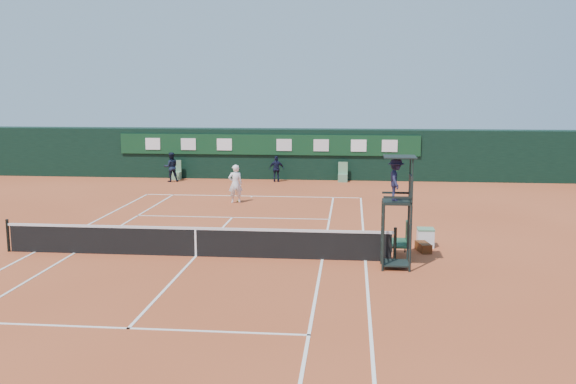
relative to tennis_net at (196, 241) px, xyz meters
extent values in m
plane|color=#BD532C|center=(0.00, 0.00, -0.51)|extent=(90.00, 90.00, 0.00)
cube|color=white|center=(0.00, 11.88, -0.50)|extent=(11.05, 0.08, 0.01)
cube|color=white|center=(5.49, 0.00, -0.50)|extent=(0.08, 23.85, 0.01)
cube|color=silver|center=(-5.49, 0.00, -0.50)|extent=(0.08, 23.85, 0.01)
cube|color=white|center=(4.12, 0.00, -0.50)|extent=(0.08, 23.85, 0.01)
cube|color=silver|center=(-4.12, 0.00, -0.50)|extent=(0.08, 23.85, 0.01)
cube|color=silver|center=(0.00, 6.40, -0.50)|extent=(8.31, 0.08, 0.01)
cube|color=white|center=(0.00, -6.40, -0.50)|extent=(8.31, 0.08, 0.01)
cube|color=white|center=(0.00, 0.00, -0.50)|extent=(0.08, 12.88, 0.01)
cube|color=silver|center=(0.00, 11.73, -0.50)|extent=(0.08, 0.30, 0.01)
cube|color=black|center=(0.00, 0.00, -0.06)|extent=(12.60, 0.04, 0.90)
cube|color=silver|center=(0.00, 0.00, 0.42)|extent=(12.80, 0.06, 0.08)
cube|color=white|center=(0.00, 0.00, -0.05)|extent=(0.06, 0.05, 0.92)
cylinder|color=black|center=(6.40, 0.00, 0.04)|extent=(0.10, 0.10, 1.10)
cylinder|color=black|center=(-6.40, 0.00, 0.04)|extent=(0.10, 0.10, 1.10)
cube|color=black|center=(0.00, 18.75, 0.99)|extent=(40.00, 1.50, 3.00)
cube|color=#0F371C|center=(0.00, 17.94, 1.59)|extent=(18.00, 0.10, 1.20)
cube|color=white|center=(-7.00, 17.87, 1.59)|extent=(0.90, 0.04, 0.70)
cube|color=white|center=(-4.80, 17.87, 1.59)|extent=(0.90, 0.04, 0.70)
cube|color=white|center=(-2.60, 17.87, 1.59)|extent=(0.90, 0.04, 0.70)
cube|color=silver|center=(1.00, 17.87, 1.59)|extent=(0.90, 0.04, 0.70)
cube|color=silver|center=(3.20, 17.87, 1.59)|extent=(0.90, 0.04, 0.70)
cube|color=white|center=(5.40, 17.87, 1.59)|extent=(0.90, 0.04, 0.70)
cube|color=silver|center=(7.20, 17.87, 1.59)|extent=(0.90, 0.04, 0.70)
cube|color=#62966C|center=(-5.50, 17.45, -0.28)|extent=(0.55, 0.50, 0.46)
cube|color=#598862|center=(-5.50, 17.67, 0.29)|extent=(0.55, 0.06, 0.70)
cube|color=#578663|center=(4.50, 17.45, -0.28)|extent=(0.55, 0.50, 0.46)
cube|color=#5E9066|center=(4.50, 17.67, 0.29)|extent=(0.55, 0.06, 0.70)
cylinder|color=black|center=(5.97, -1.12, 0.49)|extent=(0.07, 0.07, 2.00)
cylinder|color=black|center=(5.97, -0.32, 0.49)|extent=(0.07, 0.07, 2.00)
cylinder|color=black|center=(6.77, -1.12, 0.49)|extent=(0.07, 0.07, 2.00)
cylinder|color=black|center=(6.77, -0.32, 0.49)|extent=(0.07, 0.07, 2.00)
cube|color=black|center=(6.37, -0.72, 1.53)|extent=(0.85, 0.85, 0.08)
cube|color=black|center=(6.77, -0.72, 1.94)|extent=(0.06, 0.85, 0.80)
cube|color=black|center=(6.37, -1.14, 1.74)|extent=(0.85, 0.05, 0.06)
cube|color=black|center=(6.37, -0.30, 1.74)|extent=(0.85, 0.05, 0.06)
cylinder|color=black|center=(6.77, -1.12, 2.39)|extent=(0.04, 0.04, 1.00)
cylinder|color=black|center=(6.77, -0.32, 2.39)|extent=(0.04, 0.04, 1.00)
cube|color=black|center=(6.42, -0.72, 2.89)|extent=(0.95, 0.95, 0.04)
cube|color=black|center=(6.37, -0.72, -0.36)|extent=(0.80, 0.80, 0.05)
cube|color=black|center=(5.97, -0.72, -0.11)|extent=(0.04, 0.80, 0.04)
cube|color=black|center=(5.97, -0.72, 0.29)|extent=(0.04, 0.80, 0.04)
cube|color=black|center=(5.97, -0.72, 0.69)|extent=(0.04, 0.80, 0.04)
cube|color=black|center=(5.97, -0.72, 1.09)|extent=(0.04, 0.80, 0.04)
imported|color=#191932|center=(6.32, -0.72, 2.21)|extent=(0.47, 0.82, 1.28)
cube|color=#1B452C|center=(6.60, 0.64, -0.06)|extent=(0.55, 1.20, 0.08)
cube|color=#173B23|center=(6.85, 0.64, 0.29)|extent=(0.06, 1.20, 0.60)
cylinder|color=black|center=(6.38, 0.09, -0.30)|extent=(0.04, 0.04, 0.41)
cylinder|color=black|center=(6.82, 0.09, -0.30)|extent=(0.04, 0.04, 0.41)
cylinder|color=black|center=(6.38, 1.19, -0.30)|extent=(0.04, 0.04, 0.41)
cylinder|color=black|center=(6.82, 1.19, -0.30)|extent=(0.04, 0.04, 0.41)
cube|color=black|center=(7.44, 1.40, -0.36)|extent=(0.52, 0.85, 0.30)
cube|color=white|center=(7.58, 2.06, -0.21)|extent=(0.55, 0.55, 0.60)
cube|color=#5A8962|center=(7.58, 2.06, 0.11)|extent=(0.57, 0.57, 0.05)
sphere|color=#BDD431|center=(-0.45, 10.21, -0.47)|extent=(0.07, 0.07, 0.07)
imported|color=white|center=(-0.49, 9.91, 0.41)|extent=(0.78, 0.63, 1.84)
imported|color=black|center=(-5.53, 16.55, 0.36)|extent=(1.03, 0.93, 1.73)
imported|color=black|center=(0.64, 17.09, 0.25)|extent=(0.93, 0.46, 1.52)
camera|label=1|loc=(5.00, -19.87, 4.89)|focal=40.00mm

